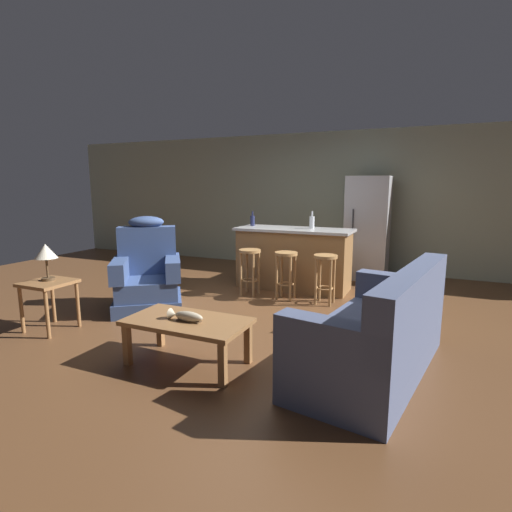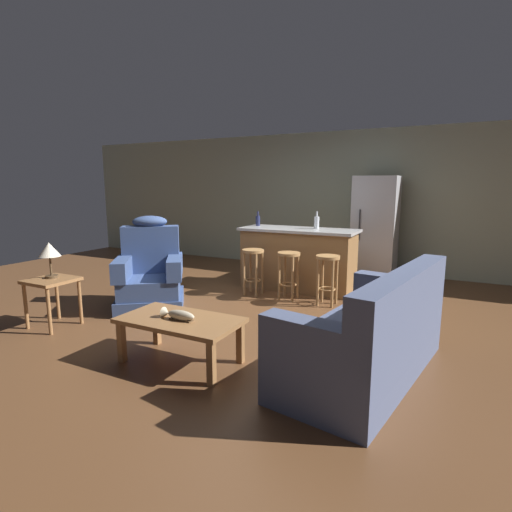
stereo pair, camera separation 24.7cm
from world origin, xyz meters
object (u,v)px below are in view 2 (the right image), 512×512
at_px(bar_stool_left, 253,263).
at_px(bar_stool_right, 328,271).
at_px(coffee_table, 180,324).
at_px(bar_stool_middle, 289,267).
at_px(recliner_near_lamp, 150,275).
at_px(end_table, 52,287).
at_px(bottle_short_amber, 317,222).
at_px(table_lamp, 49,251).
at_px(fish_figurine, 178,315).
at_px(bottle_tall_green, 258,220).
at_px(refrigerator, 375,229).
at_px(couch, 371,337).
at_px(kitchen_island, 298,259).

relative_size(bar_stool_left, bar_stool_right, 1.00).
height_order(coffee_table, bar_stool_middle, bar_stool_middle).
distance_m(recliner_near_lamp, end_table, 1.21).
distance_m(coffee_table, recliner_near_lamp, 1.89).
distance_m(bar_stool_left, bottle_short_amber, 1.18).
relative_size(coffee_table, bar_stool_left, 1.62).
bearing_deg(table_lamp, coffee_table, -4.23).
distance_m(recliner_near_lamp, table_lamp, 1.27).
relative_size(fish_figurine, bottle_tall_green, 1.44).
bearing_deg(end_table, refrigerator, 55.38).
height_order(end_table, bar_stool_right, bar_stool_right).
relative_size(table_lamp, bar_stool_left, 0.60).
relative_size(couch, refrigerator, 1.14).
relative_size(recliner_near_lamp, table_lamp, 2.93).
xyz_separation_m(table_lamp, bar_stool_left, (1.46, 2.21, -0.40)).
height_order(bar_stool_middle, bottle_short_amber, bottle_short_amber).
bearing_deg(refrigerator, bar_stool_left, -127.29).
bearing_deg(bar_stool_middle, kitchen_island, 99.25).
distance_m(recliner_near_lamp, bottle_short_amber, 2.59).
distance_m(fish_figurine, kitchen_island, 3.02).
xyz_separation_m(couch, kitchen_island, (-1.61, 2.46, 0.14)).
distance_m(bar_stool_right, bottle_tall_green, 1.69).
bearing_deg(bar_stool_left, bottle_tall_green, 111.63).
xyz_separation_m(end_table, table_lamp, (-0.04, 0.04, 0.41)).
xyz_separation_m(bar_stool_left, refrigerator, (1.39, 1.83, 0.41)).
height_order(fish_figurine, recliner_near_lamp, recliner_near_lamp).
distance_m(coffee_table, table_lamp, 2.00).
height_order(fish_figurine, bottle_tall_green, bottle_tall_green).
height_order(fish_figurine, bottle_short_amber, bottle_short_amber).
distance_m(coffee_table, couch, 1.68).
height_order(table_lamp, bottle_short_amber, bottle_short_amber).
relative_size(recliner_near_lamp, refrigerator, 0.68).
distance_m(bar_stool_left, refrigerator, 2.34).
relative_size(coffee_table, fish_figurine, 3.24).
relative_size(fish_figurine, bottle_short_amber, 1.28).
height_order(refrigerator, bottle_short_amber, refrigerator).
xyz_separation_m(end_table, bottle_tall_green, (1.13, 2.97, 0.58)).
xyz_separation_m(coffee_table, fish_figurine, (0.01, -0.04, 0.10)).
distance_m(coffee_table, bottle_short_amber, 3.18).
bearing_deg(bottle_short_amber, bar_stool_middle, -101.22).
bearing_deg(couch, bottle_short_amber, -52.63).
bearing_deg(coffee_table, refrigerator, 77.61).
relative_size(table_lamp, bar_stool_middle, 0.60).
bearing_deg(couch, kitchen_island, -47.27).
bearing_deg(bar_stool_middle, bar_stool_right, 0.00).
xyz_separation_m(fish_figurine, bottle_short_amber, (0.23, 3.13, 0.59)).
bearing_deg(fish_figurine, refrigerator, 77.82).
distance_m(fish_figurine, bottle_short_amber, 3.19).
bearing_deg(bottle_tall_green, table_lamp, -111.73).
xyz_separation_m(coffee_table, bottle_short_amber, (0.24, 3.10, 0.69)).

